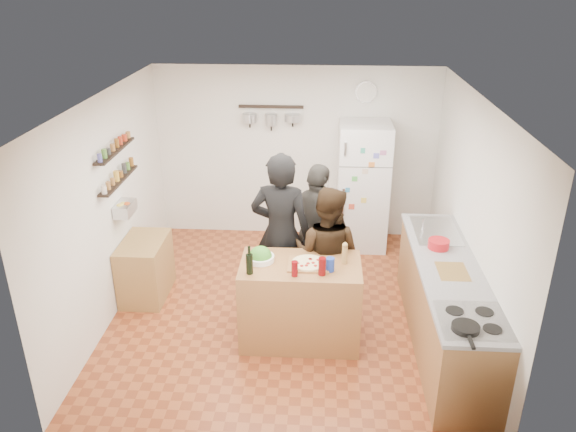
# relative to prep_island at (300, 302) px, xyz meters

# --- Properties ---
(room_shell) EXTENTS (4.20, 4.20, 4.20)m
(room_shell) POSITION_rel_prep_island_xyz_m (-0.17, 0.96, 0.79)
(room_shell) COLOR brown
(room_shell) RESTS_ON ground
(prep_island) EXTENTS (1.25, 0.72, 0.91)m
(prep_island) POSITION_rel_prep_island_xyz_m (0.00, 0.00, 0.00)
(prep_island) COLOR #945D36
(prep_island) RESTS_ON floor
(pizza_board) EXTENTS (0.42, 0.34, 0.02)m
(pizza_board) POSITION_rel_prep_island_xyz_m (0.08, -0.02, 0.47)
(pizza_board) COLOR brown
(pizza_board) RESTS_ON prep_island
(pizza) EXTENTS (0.34, 0.34, 0.02)m
(pizza) POSITION_rel_prep_island_xyz_m (0.08, -0.02, 0.48)
(pizza) COLOR beige
(pizza) RESTS_ON pizza_board
(salad_bowl) EXTENTS (0.29, 0.29, 0.06)m
(salad_bowl) POSITION_rel_prep_island_xyz_m (-0.42, 0.05, 0.48)
(salad_bowl) COLOR white
(salad_bowl) RESTS_ON prep_island
(wine_bottle) EXTENTS (0.07, 0.07, 0.21)m
(wine_bottle) POSITION_rel_prep_island_xyz_m (-0.50, -0.22, 0.56)
(wine_bottle) COLOR black
(wine_bottle) RESTS_ON prep_island
(wine_glass_near) EXTENTS (0.07, 0.07, 0.16)m
(wine_glass_near) POSITION_rel_prep_island_xyz_m (-0.05, -0.24, 0.53)
(wine_glass_near) COLOR #5E080C
(wine_glass_near) RESTS_ON prep_island
(wine_glass_far) EXTENTS (0.08, 0.08, 0.19)m
(wine_glass_far) POSITION_rel_prep_island_xyz_m (0.22, -0.20, 0.55)
(wine_glass_far) COLOR #570709
(wine_glass_far) RESTS_ON prep_island
(pepper_mill) EXTENTS (0.06, 0.06, 0.19)m
(pepper_mill) POSITION_rel_prep_island_xyz_m (0.45, 0.05, 0.55)
(pepper_mill) COLOR #9D7842
(pepper_mill) RESTS_ON prep_island
(salt_canister) EXTENTS (0.09, 0.09, 0.14)m
(salt_canister) POSITION_rel_prep_island_xyz_m (0.30, -0.12, 0.53)
(salt_canister) COLOR navy
(salt_canister) RESTS_ON prep_island
(person_left) EXTENTS (0.76, 0.56, 1.91)m
(person_left) POSITION_rel_prep_island_xyz_m (-0.25, 0.62, 0.50)
(person_left) COLOR black
(person_left) RESTS_ON floor
(person_center) EXTENTS (0.93, 0.82, 1.59)m
(person_center) POSITION_rel_prep_island_xyz_m (0.27, 0.45, 0.34)
(person_center) COLOR black
(person_center) RESTS_ON floor
(person_back) EXTENTS (1.02, 0.91, 1.66)m
(person_back) POSITION_rel_prep_island_xyz_m (0.17, 0.98, 0.38)
(person_back) COLOR #2E2C29
(person_back) RESTS_ON floor
(counter_run) EXTENTS (0.63, 2.63, 0.90)m
(counter_run) POSITION_rel_prep_island_xyz_m (1.53, 0.02, -0.01)
(counter_run) COLOR #9E7042
(counter_run) RESTS_ON floor
(stove_top) EXTENTS (0.60, 0.62, 0.02)m
(stove_top) POSITION_rel_prep_island_xyz_m (1.53, -0.93, 0.46)
(stove_top) COLOR white
(stove_top) RESTS_ON counter_run
(skillet) EXTENTS (0.24, 0.24, 0.05)m
(skillet) POSITION_rel_prep_island_xyz_m (1.43, -1.07, 0.49)
(skillet) COLOR black
(skillet) RESTS_ON stove_top
(sink) EXTENTS (0.50, 0.80, 0.03)m
(sink) POSITION_rel_prep_island_xyz_m (1.53, 0.87, 0.46)
(sink) COLOR silver
(sink) RESTS_ON counter_run
(cutting_board) EXTENTS (0.30, 0.40, 0.02)m
(cutting_board) POSITION_rel_prep_island_xyz_m (1.53, -0.07, 0.46)
(cutting_board) COLOR olive
(cutting_board) RESTS_ON counter_run
(red_bowl) EXTENTS (0.23, 0.23, 0.10)m
(red_bowl) POSITION_rel_prep_island_xyz_m (1.48, 0.44, 0.51)
(red_bowl) COLOR red
(red_bowl) RESTS_ON counter_run
(fridge) EXTENTS (0.70, 0.68, 1.80)m
(fridge) POSITION_rel_prep_island_xyz_m (0.78, 2.32, 0.45)
(fridge) COLOR white
(fridge) RESTS_ON floor
(wall_clock) EXTENTS (0.30, 0.03, 0.30)m
(wall_clock) POSITION_rel_prep_island_xyz_m (0.78, 2.65, 1.69)
(wall_clock) COLOR silver
(wall_clock) RESTS_ON back_wall
(spice_shelf_lower) EXTENTS (0.12, 1.00, 0.02)m
(spice_shelf_lower) POSITION_rel_prep_island_xyz_m (-2.10, 0.77, 1.04)
(spice_shelf_lower) COLOR black
(spice_shelf_lower) RESTS_ON left_wall
(spice_shelf_upper) EXTENTS (0.12, 1.00, 0.02)m
(spice_shelf_upper) POSITION_rel_prep_island_xyz_m (-2.10, 0.77, 1.40)
(spice_shelf_upper) COLOR black
(spice_shelf_upper) RESTS_ON left_wall
(produce_basket) EXTENTS (0.18, 0.35, 0.14)m
(produce_basket) POSITION_rel_prep_island_xyz_m (-2.07, 0.77, 0.69)
(produce_basket) COLOR silver
(produce_basket) RESTS_ON left_wall
(side_table) EXTENTS (0.50, 0.80, 0.73)m
(side_table) POSITION_rel_prep_island_xyz_m (-1.91, 0.77, -0.09)
(side_table) COLOR #AA8347
(side_table) RESTS_ON floor
(pot_rack) EXTENTS (0.90, 0.04, 0.04)m
(pot_rack) POSITION_rel_prep_island_xyz_m (-0.52, 2.57, 1.49)
(pot_rack) COLOR black
(pot_rack) RESTS_ON back_wall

